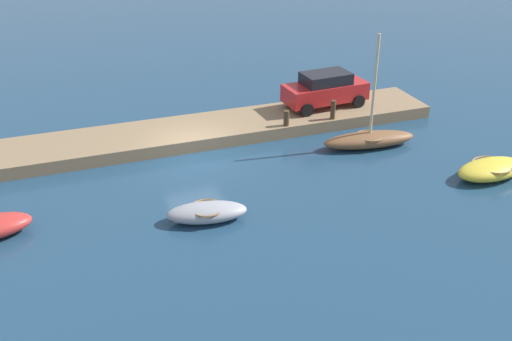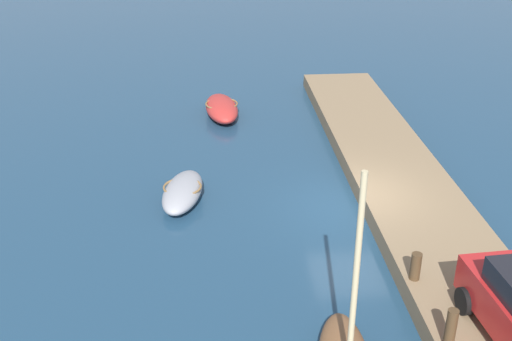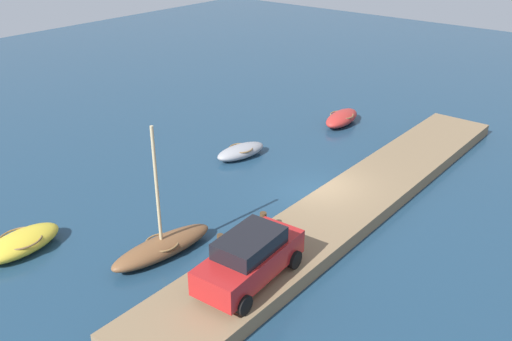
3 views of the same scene
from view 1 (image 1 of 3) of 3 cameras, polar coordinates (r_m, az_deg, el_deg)
The scene contains 8 objects.
ground_plane at distance 26.22m, azimuth -5.90°, elevation 1.45°, with size 84.00×84.00×0.00m, color navy.
dock_platform at distance 27.70m, azimuth -6.88°, elevation 3.49°, with size 24.31×3.15×0.57m, color #846B4C.
rowboat_brown at distance 27.17m, azimuth 10.71°, elevation 2.99°, with size 4.34×1.68×5.12m.
dinghy_grey at distance 21.28m, azimuth -4.70°, elevation -3.97°, with size 3.02×1.67×0.67m.
rowboat_yellow at distance 25.87m, azimuth 21.47°, elevation 0.13°, with size 3.20×1.73×0.73m.
mooring_post_west at distance 28.48m, azimuth 7.34°, elevation 5.75°, with size 0.23×0.23×0.91m, color #47331E.
mooring_post_mid_west at distance 27.57m, azimuth 2.91°, elevation 5.00°, with size 0.26×0.26×0.72m, color #47331E.
parked_car at distance 29.86m, azimuth 6.61°, elevation 7.70°, with size 4.22×2.10×1.72m.
Camera 1 is at (5.51, 23.00, 11.32)m, focal length 42.05 mm.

